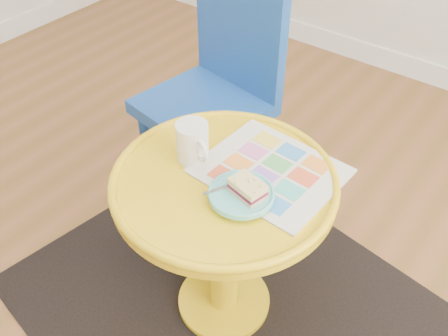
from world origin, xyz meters
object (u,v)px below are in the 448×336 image
Objects in this scene: side_table at (224,220)px; mug at (193,142)px; newspaper at (270,171)px; chair at (218,86)px; plate at (241,195)px.

mug reaches higher than side_table.
mug reaches higher than newspaper.
side_table is 1.69× the size of newspaper.
mug is (0.24, -0.42, 0.12)m from chair.
newspaper reaches higher than side_table.
side_table is at bearing 156.95° from plate.
chair is (-0.36, 0.43, 0.10)m from side_table.
newspaper is 0.23m from mug.
side_table is 0.21m from newspaper.
side_table is 0.26m from mug.
newspaper is at bearing -28.04° from chair.
chair is 0.64m from plate.
newspaper is 2.14× the size of plate.
chair is 5.33× the size of plate.
plate is at bearing 8.09° from mug.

